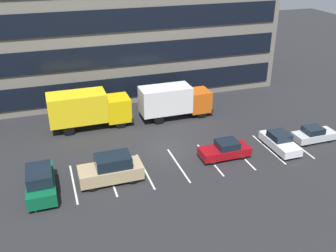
# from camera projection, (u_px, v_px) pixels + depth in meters

# --- Properties ---
(ground_plane) EXTENTS (120.00, 120.00, 0.00)m
(ground_plane) POSITION_uv_depth(u_px,v_px,m) (168.00, 150.00, 33.81)
(ground_plane) COLOR #262628
(lot_markings) EXTENTS (22.54, 5.40, 0.01)m
(lot_markings) POSITION_uv_depth(u_px,v_px,m) (178.00, 165.00, 31.55)
(lot_markings) COLOR silver
(lot_markings) RESTS_ON ground_plane
(box_truck_yellow_all) EXTENTS (7.83, 2.59, 3.63)m
(box_truck_yellow_all) POSITION_uv_depth(u_px,v_px,m) (88.00, 108.00, 36.95)
(box_truck_yellow_all) COLOR yellow
(box_truck_yellow_all) RESTS_ON ground_plane
(box_truck_orange) EXTENTS (7.35, 2.43, 3.41)m
(box_truck_orange) POSITION_uv_depth(u_px,v_px,m) (174.00, 100.00, 39.12)
(box_truck_orange) COLOR #D85914
(box_truck_orange) RESTS_ON ground_plane
(suv_forest) EXTENTS (1.98, 4.68, 2.12)m
(suv_forest) POSITION_uv_depth(u_px,v_px,m) (40.00, 182.00, 27.55)
(suv_forest) COLOR #0C5933
(suv_forest) RESTS_ON ground_plane
(sedan_maroon) EXTENTS (4.22, 1.77, 1.51)m
(sedan_maroon) POSITION_uv_depth(u_px,v_px,m) (225.00, 150.00, 32.37)
(sedan_maroon) COLOR maroon
(sedan_maroon) RESTS_ON ground_plane
(suv_tan) EXTENTS (4.76, 2.02, 2.15)m
(suv_tan) POSITION_uv_depth(u_px,v_px,m) (111.00, 169.00, 29.06)
(suv_tan) COLOR tan
(suv_tan) RESTS_ON ground_plane
(sedan_silver) EXTENTS (3.89, 1.63, 1.39)m
(sedan_silver) POSITION_uv_depth(u_px,v_px,m) (314.00, 134.00, 35.03)
(sedan_silver) COLOR silver
(sedan_silver) RESTS_ON ground_plane
(sedan_white) EXTENTS (1.76, 4.20, 1.50)m
(sedan_white) POSITION_uv_depth(u_px,v_px,m) (280.00, 142.00, 33.67)
(sedan_white) COLOR white
(sedan_white) RESTS_ON ground_plane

